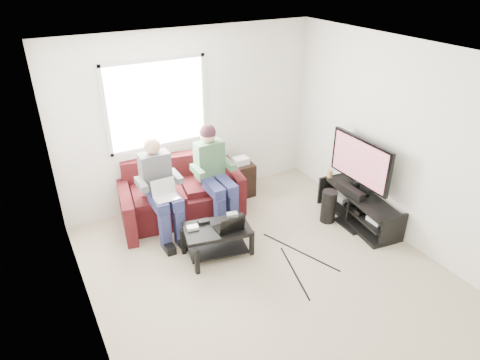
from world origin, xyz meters
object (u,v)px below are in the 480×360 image
object	(u,v)px
coffee_table	(217,235)
tv_stand	(359,209)
subwoofer	(329,206)
end_table	(241,178)
sofa	(181,195)
tv	(360,163)

from	to	relation	value
coffee_table	tv_stand	distance (m)	2.15
subwoofer	end_table	distance (m)	1.49
subwoofer	tv_stand	bearing A→B (deg)	-29.48
sofa	tv_stand	size ratio (longest dim) A/B	1.40
tv_stand	coffee_table	bearing A→B (deg)	172.34
tv_stand	tv	size ratio (longest dim) A/B	1.26
sofa	tv	bearing A→B (deg)	-31.42
tv_stand	end_table	size ratio (longest dim) A/B	2.15
tv_stand	sofa	bearing A→B (deg)	146.72
coffee_table	subwoofer	size ratio (longest dim) A/B	1.86
sofa	end_table	world-z (taller)	sofa
tv_stand	subwoofer	world-z (taller)	subwoofer
coffee_table	tv_stand	bearing A→B (deg)	-7.66
coffee_table	tv	world-z (taller)	tv
subwoofer	coffee_table	bearing A→B (deg)	177.67
end_table	coffee_table	bearing A→B (deg)	-129.91
tv_stand	end_table	bearing A→B (deg)	126.15
coffee_table	subwoofer	xyz separation A→B (m)	(1.75, -0.07, -0.06)
subwoofer	sofa	bearing A→B (deg)	145.95
sofa	coffee_table	bearing A→B (deg)	-88.53
sofa	tv_stand	distance (m)	2.59
subwoofer	tv	bearing A→B (deg)	-16.96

